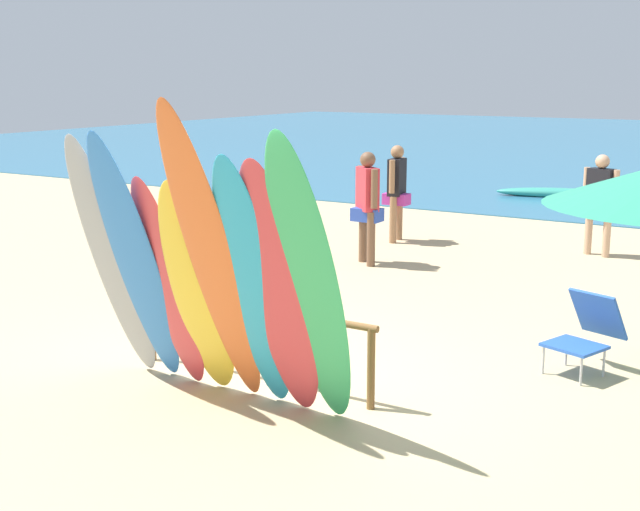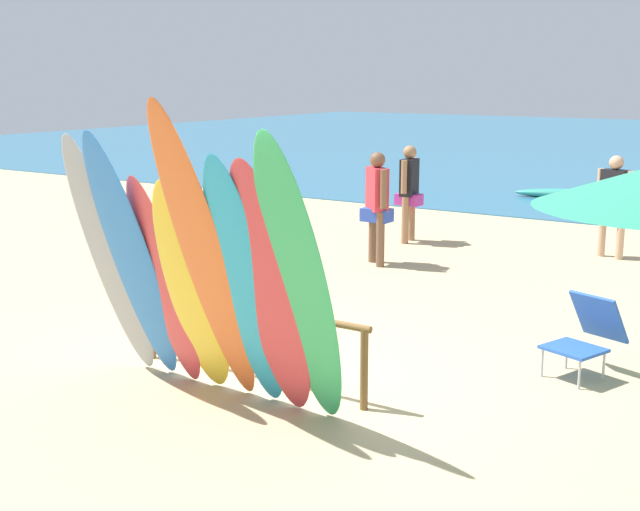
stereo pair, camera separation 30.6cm
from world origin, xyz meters
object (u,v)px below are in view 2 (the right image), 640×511
at_px(distant_boat, 583,195).
at_px(beach_chair_blue, 587,332).
at_px(beachgoer_midbeach, 409,187).
at_px(surfboard_orange_4, 205,259).
at_px(beachgoer_strolling, 614,199).
at_px(surfboard_yellow_3, 192,289).
at_px(surfboard_blue_1, 133,261).
at_px(surfboard_teal_5, 246,286).
at_px(surfboard_red_6, 271,292).
at_px(beachgoer_by_water, 377,200).
at_px(surfboard_rack, 248,323).
at_px(surfboard_grey_0, 110,259).
at_px(surfboard_red_2, 165,283).
at_px(surfboard_green_7, 300,285).

bearing_deg(distant_boat, beach_chair_blue, -73.81).
bearing_deg(beachgoer_midbeach, distant_boat, 163.17).
height_order(surfboard_orange_4, beachgoer_strolling, surfboard_orange_4).
bearing_deg(surfboard_yellow_3, distant_boat, 88.14).
bearing_deg(surfboard_blue_1, surfboard_yellow_3, 5.37).
bearing_deg(surfboard_teal_5, surfboard_blue_1, 176.44).
distance_m(surfboard_orange_4, surfboard_red_6, 0.64).
xyz_separation_m(beachgoer_midbeach, beachgoer_by_water, (0.41, -1.84, 0.03)).
distance_m(surfboard_rack, surfboard_grey_0, 1.40).
distance_m(surfboard_red_2, distant_boat, 14.25).
relative_size(surfboard_orange_4, surfboard_green_7, 1.10).
xyz_separation_m(surfboard_grey_0, surfboard_green_7, (2.14, -0.05, 0.05)).
bearing_deg(surfboard_grey_0, surfboard_rack, 31.27).
distance_m(surfboard_orange_4, surfboard_teal_5, 0.41).
xyz_separation_m(surfboard_green_7, distant_boat, (-1.88, 14.34, -1.12)).
bearing_deg(beachgoer_strolling, beachgoer_midbeach, -152.09).
bearing_deg(surfboard_rack, surfboard_green_7, -33.65).
relative_size(surfboard_green_7, beachgoer_strolling, 1.61).
bearing_deg(surfboard_red_6, surfboard_teal_5, -178.67).
height_order(surfboard_teal_5, beach_chair_blue, surfboard_teal_5).
relative_size(surfboard_yellow_3, surfboard_orange_4, 0.74).
height_order(surfboard_blue_1, beach_chair_blue, surfboard_blue_1).
relative_size(surfboard_teal_5, beach_chair_blue, 2.75).
xyz_separation_m(surfboard_teal_5, beachgoer_strolling, (0.89, 8.16, -0.21)).
relative_size(surfboard_teal_5, surfboard_red_6, 1.02).
distance_m(beach_chair_blue, distant_boat, 12.19).
bearing_deg(surfboard_green_7, surfboard_red_2, 177.36).
distance_m(surfboard_rack, surfboard_yellow_3, 0.75).
bearing_deg(beachgoer_strolling, surfboard_blue_1, -86.90).
relative_size(surfboard_green_7, beachgoer_by_water, 1.52).
bearing_deg(distant_boat, beachgoer_midbeach, -99.06).
relative_size(surfboard_teal_5, beachgoer_midbeach, 1.45).
xyz_separation_m(surfboard_rack, distant_boat, (-0.81, 13.63, -0.47)).
distance_m(surfboard_rack, surfboard_red_6, 1.15).
distance_m(surfboard_rack, surfboard_orange_4, 1.11).
bearing_deg(surfboard_teal_5, surfboard_red_2, 170.16).
bearing_deg(beach_chair_blue, surfboard_blue_1, -122.54).
relative_size(surfboard_rack, surfboard_red_6, 1.11).
relative_size(surfboard_red_2, beachgoer_by_water, 1.23).
distance_m(surfboard_blue_1, beachgoer_midbeach, 7.69).
xyz_separation_m(surfboard_rack, surfboard_green_7, (1.07, -0.71, 0.66)).
bearing_deg(surfboard_grey_0, surfboard_red_2, 7.27).
distance_m(surfboard_grey_0, surfboard_red_2, 0.62).
xyz_separation_m(surfboard_orange_4, surfboard_green_7, (0.90, 0.07, -0.11)).
xyz_separation_m(surfboard_rack, surfboard_red_2, (-0.48, -0.58, 0.43)).
xyz_separation_m(beachgoer_strolling, beachgoer_midbeach, (-3.27, -0.58, 0.03)).
distance_m(surfboard_teal_5, beach_chair_blue, 3.41).
bearing_deg(beachgoer_midbeach, surfboard_yellow_3, 5.25).
relative_size(surfboard_red_2, surfboard_red_6, 0.89).
bearing_deg(distant_boat, surfboard_teal_5, -84.76).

